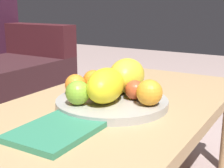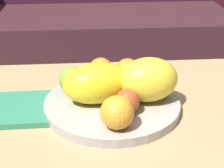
# 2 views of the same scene
# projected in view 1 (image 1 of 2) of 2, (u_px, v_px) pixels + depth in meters

# --- Properties ---
(coffee_table) EXTENTS (1.18, 0.64, 0.43)m
(coffee_table) POSITION_uv_depth(u_px,v_px,m) (113.00, 115.00, 1.09)
(coffee_table) COLOR tan
(coffee_table) RESTS_ON ground_plane
(fruit_bowl) EXTENTS (0.37, 0.37, 0.03)m
(fruit_bowl) POSITION_uv_depth(u_px,v_px,m) (112.00, 102.00, 1.04)
(fruit_bowl) COLOR #A19F9A
(fruit_bowl) RESTS_ON coffee_table
(melon_large_front) EXTENTS (0.18, 0.14, 0.12)m
(melon_large_front) POSITION_uv_depth(u_px,v_px,m) (127.00, 75.00, 1.10)
(melon_large_front) COLOR yellow
(melon_large_front) RESTS_ON fruit_bowl
(melon_smaller_beside) EXTENTS (0.20, 0.14, 0.11)m
(melon_smaller_beside) POSITION_uv_depth(u_px,v_px,m) (106.00, 85.00, 0.99)
(melon_smaller_beside) COLOR yellow
(melon_smaller_beside) RESTS_ON fruit_bowl
(orange_front) EXTENTS (0.07, 0.07, 0.07)m
(orange_front) POSITION_uv_depth(u_px,v_px,m) (93.00, 80.00, 1.13)
(orange_front) COLOR orange
(orange_front) RESTS_ON fruit_bowl
(orange_left) EXTENTS (0.08, 0.08, 0.08)m
(orange_left) POSITION_uv_depth(u_px,v_px,m) (149.00, 93.00, 0.96)
(orange_left) COLOR orange
(orange_left) RESTS_ON fruit_bowl
(orange_right) EXTENTS (0.07, 0.07, 0.07)m
(orange_right) POSITION_uv_depth(u_px,v_px,m) (75.00, 85.00, 1.07)
(orange_right) COLOR orange
(orange_right) RESTS_ON fruit_bowl
(apple_front) EXTENTS (0.08, 0.08, 0.08)m
(apple_front) POSITION_uv_depth(u_px,v_px,m) (78.00, 93.00, 0.97)
(apple_front) COLOR #7DAC30
(apple_front) RESTS_ON fruit_bowl
(apple_left) EXTENTS (0.06, 0.06, 0.06)m
(apple_left) POSITION_uv_depth(u_px,v_px,m) (134.00, 90.00, 1.02)
(apple_left) COLOR #AE4625
(apple_left) RESTS_ON fruit_bowl
(banana_bunch) EXTENTS (0.15, 0.15, 0.06)m
(banana_bunch) POSITION_uv_depth(u_px,v_px,m) (104.00, 88.00, 1.06)
(banana_bunch) COLOR gold
(banana_bunch) RESTS_ON fruit_bowl
(magazine) EXTENTS (0.25, 0.18, 0.02)m
(magazine) POSITION_uv_depth(u_px,v_px,m) (58.00, 130.00, 0.82)
(magazine) COLOR #32815E
(magazine) RESTS_ON coffee_table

